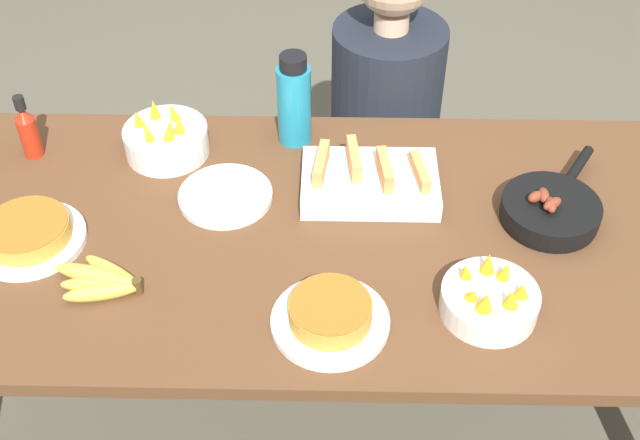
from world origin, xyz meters
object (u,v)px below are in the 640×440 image
Objects in this scene: skillet at (551,210)px; person_figure at (383,147)px; melon_tray at (369,181)px; fruit_bowl_mango at (166,139)px; water_bottle at (294,101)px; banana_bunch at (103,281)px; fruit_bowl_citrus at (490,299)px; hot_sauce_bottle at (28,130)px; empty_plate_near_front at (225,196)px; frittata_plate_center at (330,316)px; frittata_plate_side at (28,234)px.

person_figure is at bearing 61.62° from skillet.
fruit_bowl_mango is at bearing 164.44° from melon_tray.
banana_bunch is at bearing -125.90° from water_bottle.
hot_sauce_bottle reaches higher than fruit_bowl_citrus.
person_figure is (0.56, 0.36, -0.30)m from fruit_bowl_mango.
empty_plate_near_front is 0.19× the size of person_figure.
fruit_bowl_citrus is (-0.17, -0.27, 0.01)m from skillet.
hot_sauce_bottle is (-0.49, 0.16, 0.06)m from empty_plate_near_front.
banana_bunch reaches higher than empty_plate_near_front.
empty_plate_near_front is at bearing -126.71° from person_figure.
melon_tray is at bearing 78.00° from frittata_plate_center.
water_bottle reaches higher than hot_sauce_bottle.
frittata_plate_center is at bearing -18.34° from frittata_plate_side.
frittata_plate_side is (-0.65, 0.22, -0.00)m from frittata_plate_center.
empty_plate_near_front is at bearing -174.27° from melon_tray.
melon_tray is at bearing -15.56° from fruit_bowl_mango.
skillet is 1.59× the size of fruit_bowl_mango.
fruit_bowl_mango is 0.73m from person_figure.
fruit_bowl_mango is 0.32m from water_bottle.
fruit_bowl_mango reaches higher than skillet.
fruit_bowl_citrus is at bearing 7.59° from frittata_plate_center.
melon_tray reaches higher than banana_bunch.
skillet is 0.92m from fruit_bowl_mango.
water_bottle is (-0.09, 0.60, 0.09)m from frittata_plate_center.
water_bottle is at bearing 56.94° from empty_plate_near_front.
empty_plate_near_front is at bearing -123.06° from water_bottle.
frittata_plate_side reaches higher than empty_plate_near_front.
water_bottle is (-0.41, 0.56, 0.08)m from fruit_bowl_citrus.
fruit_bowl_citrus is at bearing -10.24° from frittata_plate_side.
fruit_bowl_citrus is (0.72, -0.50, -0.01)m from fruit_bowl_mango.
frittata_plate_side is 0.32m from hot_sauce_bottle.
skillet is 1.36× the size of water_bottle.
empty_plate_near_front is 0.51m from hot_sauce_bottle.
melon_tray is at bearing -47.63° from water_bottle.
melon_tray is 1.87× the size of hot_sauce_bottle.
skillet is at bearing 32.87° from frittata_plate_center.
empty_plate_near_front is at bearing 20.37° from frittata_plate_side.
empty_plate_near_front is 0.71m from person_figure.
skillet is at bearing 57.68° from fruit_bowl_citrus.
hot_sauce_bottle is (-0.08, 0.31, 0.05)m from frittata_plate_side.
frittata_plate_side is at bearing 126.71° from skillet.
hot_sauce_bottle reaches higher than frittata_plate_side.
melon_tray is 1.34× the size of frittata_plate_center.
frittata_plate_center is 0.69m from frittata_plate_side.
fruit_bowl_citrus is 0.17× the size of person_figure.
fruit_bowl_citrus is (0.78, -0.05, 0.02)m from banana_bunch.
melon_tray is 1.62× the size of fruit_bowl_citrus.
frittata_plate_center is 0.21× the size of person_figure.
water_bottle is (0.37, 0.51, 0.09)m from banana_bunch.
fruit_bowl_mango is 1.21× the size of hot_sauce_bottle.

